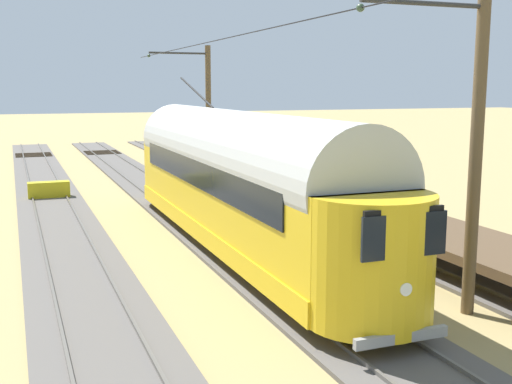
% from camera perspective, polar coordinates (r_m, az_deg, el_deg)
% --- Properties ---
extents(ground_plane, '(220.00, 220.00, 0.00)m').
position_cam_1_polar(ground_plane, '(19.79, -1.75, -5.17)').
color(ground_plane, '#9E8956').
extents(track_streetcar_siding, '(2.80, 80.00, 0.18)m').
position_cam_1_polar(track_streetcar_siding, '(22.12, 10.11, -3.61)').
color(track_streetcar_siding, '#56514C').
rests_on(track_streetcar_siding, ground).
extents(track_adjacent_siding, '(2.80, 80.00, 0.18)m').
position_cam_1_polar(track_adjacent_siding, '(20.07, -2.05, -4.81)').
color(track_adjacent_siding, '#56514C').
rests_on(track_adjacent_siding, ground).
extents(track_third_siding, '(2.80, 80.00, 0.18)m').
position_cam_1_polar(track_third_siding, '(19.09, -16.24, -5.94)').
color(track_third_siding, '#56514C').
rests_on(track_third_siding, ground).
extents(vintage_streetcar, '(2.65, 18.02, 5.21)m').
position_cam_1_polar(vintage_streetcar, '(19.32, -1.76, 1.32)').
color(vintage_streetcar, gold).
rests_on(vintage_streetcar, ground).
extents(catenary_pole_foreground, '(3.15, 0.28, 7.03)m').
position_cam_1_polar(catenary_pole_foreground, '(31.95, -4.47, 7.07)').
color(catenary_pole_foreground, brown).
rests_on(catenary_pole_foreground, ground).
extents(catenary_pole_mid_near, '(3.15, 0.28, 7.03)m').
position_cam_1_polar(catenary_pole_mid_near, '(14.31, 18.96, 3.73)').
color(catenary_pole_mid_near, brown).
rests_on(catenary_pole_mid_near, ground).
extents(overhead_wire_run, '(2.95, 23.69, 0.18)m').
position_cam_1_polar(overhead_wire_run, '(22.46, -4.52, 13.24)').
color(overhead_wire_run, black).
rests_on(overhead_wire_run, ground).
extents(switch_stand, '(0.50, 0.30, 1.24)m').
position_cam_1_polar(switch_stand, '(28.55, 5.39, 0.75)').
color(switch_stand, black).
rests_on(switch_stand, ground).
extents(track_end_bumper, '(1.80, 0.60, 0.80)m').
position_cam_1_polar(track_end_bumper, '(29.90, -18.18, 0.12)').
color(track_end_bumper, '#B2A519').
rests_on(track_end_bumper, ground).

